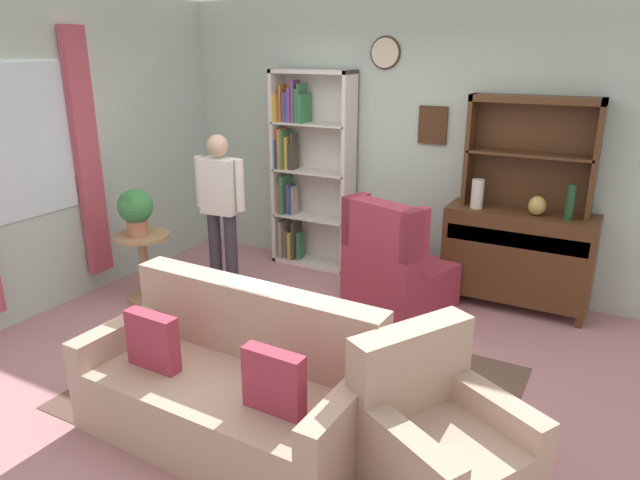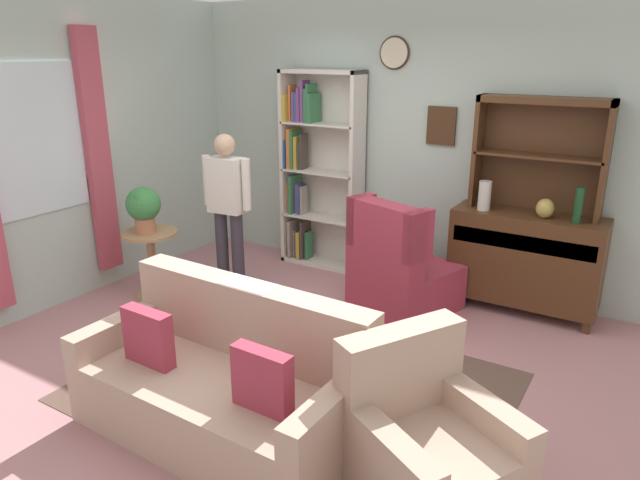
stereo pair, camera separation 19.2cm
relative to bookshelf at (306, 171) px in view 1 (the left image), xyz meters
name	(u,v)px [view 1 (the left image)]	position (x,y,z in m)	size (l,w,h in m)	color
ground_plane	(296,363)	(1.02, -1.94, -1.06)	(5.40, 4.60, 0.02)	#B27A7F
wall_back	(404,142)	(1.02, 0.19, 0.36)	(5.00, 0.09, 2.80)	#ADC1B7
wall_left	(50,155)	(-1.49, -1.98, 0.35)	(0.16, 4.20, 2.80)	#ADC1B7
area_rug	(299,387)	(1.22, -2.24, -1.05)	(2.84, 2.13, 0.01)	brown
bookshelf	(306,171)	(0.00, 0.00, 0.00)	(0.90, 0.30, 2.10)	silver
sideboard	(517,255)	(2.27, -0.08, -0.54)	(1.30, 0.45, 0.92)	#4C2D19
sideboard_hutch	(533,138)	(2.27, 0.02, 0.51)	(1.10, 0.26, 1.00)	#4C2D19
vase_tall	(477,194)	(1.88, -0.17, 0.00)	(0.11, 0.11, 0.26)	beige
vase_round	(537,206)	(2.40, -0.15, -0.04)	(0.15, 0.15, 0.17)	tan
bottle_wine	(570,202)	(2.66, -0.17, 0.02)	(0.07, 0.07, 0.30)	#194223
couch_floral	(231,389)	(1.12, -2.87, -0.74)	(1.82, 0.90, 0.90)	tan
armchair_floral	(439,445)	(2.40, -2.75, -0.76)	(1.05, 1.04, 0.88)	tan
wingback_chair	(394,270)	(1.31, -0.67, -0.67)	(1.00, 1.01, 1.05)	#A33347
plant_stand	(144,260)	(-0.84, -1.62, -0.64)	(0.52, 0.52, 0.66)	#A87F56
potted_plant_large	(135,209)	(-0.83, -1.68, -0.14)	(0.32, 0.32, 0.44)	#AD6B4C
potted_plant_small	(167,292)	(-0.48, -1.73, -0.86)	(0.23, 0.23, 0.32)	gray
person_reading	(221,204)	(-0.28, -1.14, -0.14)	(0.53, 0.23, 1.56)	#38333D
coffee_table	(313,339)	(1.28, -2.14, -0.70)	(0.80, 0.50, 0.42)	#4C2D19
book_stack	(300,324)	(1.19, -2.15, -0.60)	(0.20, 0.14, 0.07)	#284C8C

